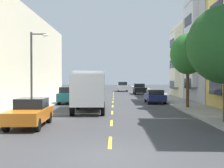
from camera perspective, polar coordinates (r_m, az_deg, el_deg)
name	(u,v)px	position (r m, az deg, el deg)	size (l,w,h in m)	color
ground_plane	(113,97)	(39.43, 0.26, -2.66)	(160.00, 160.00, 0.00)	#38383A
sidewalk_left	(60,98)	(38.13, -10.49, -2.70)	(3.20, 120.00, 0.14)	#99968E
sidewalk_right	(167,98)	(38.07, 11.01, -2.71)	(3.20, 120.00, 0.14)	#99968E
lane_centerline_dashes	(113,100)	(33.95, 0.22, -3.26)	(0.14, 47.20, 0.01)	yellow
townhouse_fourth_cream	(223,62)	(42.14, 21.46, 4.06)	(13.83, 8.29, 10.04)	beige
street_tree_second	(188,54)	(24.96, 15.03, 5.82)	(2.97, 2.97, 6.27)	#47331E
street_lamp	(34,65)	(22.14, -15.53, 3.79)	(1.35, 0.28, 5.94)	#38383D
delivery_box_truck	(90,88)	(22.56, -4.53, -0.82)	(2.64, 7.34, 3.16)	white
parked_pickup_teal	(71,95)	(29.75, -8.26, -2.29)	(2.13, 5.35, 1.73)	#195B60
parked_hatchback_orange	(30,112)	(15.86, -16.20, -5.53)	(1.85, 4.05, 1.50)	orange
parked_suv_sky	(81,91)	(36.89, -6.30, -1.39)	(1.98, 4.81, 1.93)	#7A9EC6
parked_sedan_navy	(155,96)	(30.06, 8.60, -2.41)	(1.81, 4.50, 1.43)	navy
parked_pickup_black	(140,89)	(47.35, 5.59, -1.04)	(2.05, 5.32, 1.73)	black
parked_sedan_champagne	(88,89)	(50.53, -4.76, -0.99)	(1.89, 4.53, 1.43)	tan
moving_white_sedan	(123,87)	(57.12, 2.15, -0.51)	(1.95, 4.80, 1.93)	silver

